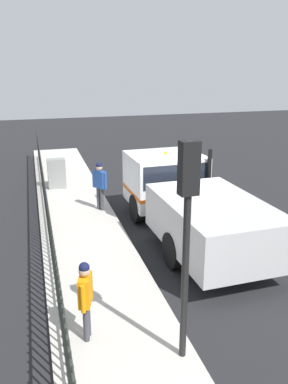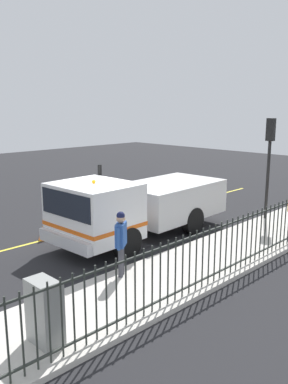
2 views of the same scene
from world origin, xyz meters
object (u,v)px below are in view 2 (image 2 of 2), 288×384
work_truck (134,204)px  traffic_cone (45,230)px  worker_standing (121,237)px  utility_cabinet (45,312)px  traffic_light_near (270,148)px

work_truck → traffic_cone: work_truck is taller
work_truck → worker_standing: (2.18, -2.52, -0.05)m
utility_cabinet → traffic_cone: (-5.60, 3.40, -0.43)m
worker_standing → utility_cabinet: size_ratio=1.40×
traffic_light_near → utility_cabinet: traffic_light_near is taller
worker_standing → traffic_cone: 4.41m
utility_cabinet → traffic_cone: 6.56m
worker_standing → utility_cabinet: worker_standing is taller
work_truck → worker_standing: bearing=128.9°
worker_standing → traffic_light_near: traffic_light_near is taller
work_truck → utility_cabinet: (3.47, -5.55, -0.49)m
work_truck → traffic_light_near: traffic_light_near is taller
work_truck → traffic_cone: bearing=43.2°
traffic_light_near → utility_cabinet: 11.07m
utility_cabinet → traffic_cone: utility_cabinet is taller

